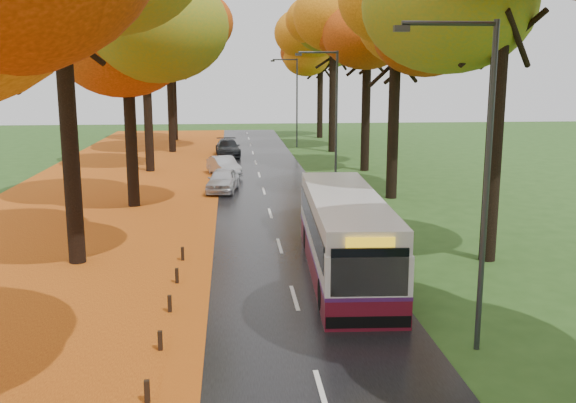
{
  "coord_description": "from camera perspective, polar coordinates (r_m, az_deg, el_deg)",
  "views": [
    {
      "loc": [
        -1.86,
        -6.56,
        6.83
      ],
      "look_at": [
        0.0,
        14.22,
        2.6
      ],
      "focal_mm": 40.0,
      "sensor_mm": 36.0,
      "label": 1
    }
  ],
  "objects": [
    {
      "name": "road",
      "position": [
        32.34,
        -1.7,
        -0.7
      ],
      "size": [
        6.5,
        90.0,
        0.04
      ],
      "primitive_type": "cube",
      "color": "black",
      "rests_on": "ground"
    },
    {
      "name": "centre_line",
      "position": [
        32.33,
        -1.7,
        -0.66
      ],
      "size": [
        0.12,
        90.0,
        0.01
      ],
      "primitive_type": "cube",
      "color": "silver",
      "rests_on": "road"
    },
    {
      "name": "leaf_verge",
      "position": [
        33.07,
        -17.47,
        -0.98
      ],
      "size": [
        12.0,
        90.0,
        0.02
      ],
      "primitive_type": "cube",
      "color": "maroon",
      "rests_on": "ground"
    },
    {
      "name": "leaf_drift",
      "position": [
        32.3,
        -7.11,
        -0.76
      ],
      "size": [
        0.9,
        90.0,
        0.01
      ],
      "primitive_type": "cube",
      "color": "orange",
      "rests_on": "road"
    },
    {
      "name": "trees_left",
      "position": [
        34.15,
        -14.62,
        15.65
      ],
      "size": [
        9.2,
        74.0,
        13.88
      ],
      "color": "black",
      "rests_on": "ground"
    },
    {
      "name": "trees_right",
      "position": [
        34.79,
        10.39,
        15.99
      ],
      "size": [
        9.3,
        74.2,
        13.96
      ],
      "color": "black",
      "rests_on": "ground"
    },
    {
      "name": "streetlamp_near",
      "position": [
        15.82,
        16.51,
        3.3
      ],
      "size": [
        2.45,
        0.18,
        8.0
      ],
      "color": "#333538",
      "rests_on": "ground"
    },
    {
      "name": "streetlamp_mid",
      "position": [
        37.08,
        3.94,
        8.16
      ],
      "size": [
        2.45,
        0.18,
        8.0
      ],
      "color": "#333538",
      "rests_on": "ground"
    },
    {
      "name": "streetlamp_far",
      "position": [
        58.88,
        0.55,
        9.4
      ],
      "size": [
        2.45,
        0.18,
        8.0
      ],
      "color": "#333538",
      "rests_on": "ground"
    },
    {
      "name": "bus",
      "position": [
        21.91,
        5.06,
        -2.77
      ],
      "size": [
        2.85,
        10.4,
        2.71
      ],
      "rotation": [
        0.0,
        0.0,
        -0.05
      ],
      "color": "#5B0E1C",
      "rests_on": "road"
    },
    {
      "name": "car_white",
      "position": [
        37.13,
        -5.8,
        1.92
      ],
      "size": [
        2.14,
        4.13,
        1.34
      ],
      "primitive_type": "imported",
      "rotation": [
        0.0,
        0.0,
        -0.14
      ],
      "color": "silver",
      "rests_on": "road"
    },
    {
      "name": "car_silver",
      "position": [
        43.0,
        -5.72,
        3.17
      ],
      "size": [
        2.49,
        4.04,
        1.26
      ],
      "primitive_type": "imported",
      "rotation": [
        0.0,
        0.0,
        0.33
      ],
      "color": "#929499",
      "rests_on": "road"
    },
    {
      "name": "car_dark",
      "position": [
        52.9,
        -5.38,
        4.77
      ],
      "size": [
        2.19,
        4.78,
        1.36
      ],
      "primitive_type": "imported",
      "rotation": [
        0.0,
        0.0,
        0.06
      ],
      "color": "black",
      "rests_on": "road"
    }
  ]
}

